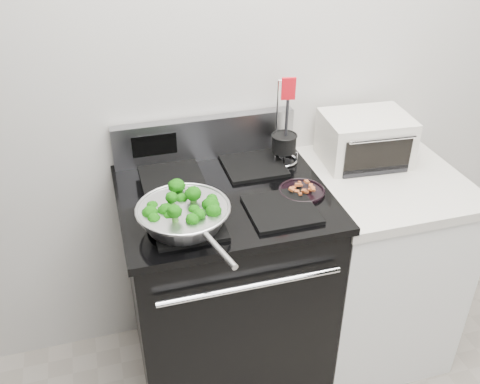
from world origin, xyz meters
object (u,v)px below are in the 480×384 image
object	(u,v)px
gas_range	(225,286)
skillet	(184,215)
bacon_plate	(302,189)
utensil_holder	(284,147)
toaster_oven	(365,139)

from	to	relation	value
gas_range	skillet	size ratio (longest dim) A/B	2.24
bacon_plate	utensil_holder	bearing A→B (deg)	86.28
bacon_plate	skillet	bearing A→B (deg)	-168.17
bacon_plate	utensil_holder	distance (m)	0.26
toaster_oven	gas_range	bearing A→B (deg)	-163.60
utensil_holder	toaster_oven	size ratio (longest dim) A/B	1.00
gas_range	bacon_plate	bearing A→B (deg)	-14.94
skillet	utensil_holder	bearing A→B (deg)	21.22
utensil_holder	toaster_oven	distance (m)	0.35
gas_range	skillet	bearing A→B (deg)	-136.20
bacon_plate	toaster_oven	distance (m)	0.43
bacon_plate	utensil_holder	size ratio (longest dim) A/B	0.47
gas_range	utensil_holder	distance (m)	0.63
utensil_holder	toaster_oven	world-z (taller)	utensil_holder
skillet	gas_range	bearing A→B (deg)	29.29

